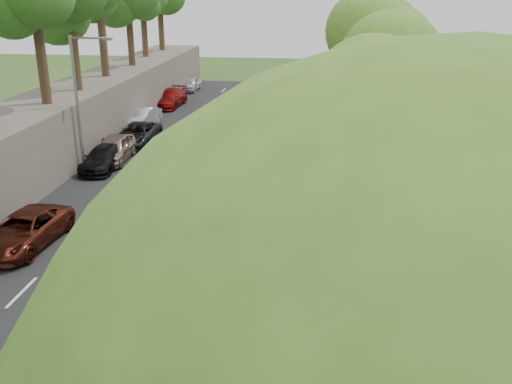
{
  "coord_description": "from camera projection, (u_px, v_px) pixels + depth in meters",
  "views": [
    {
      "loc": [
        3.64,
        -17.17,
        10.76
      ],
      "look_at": [
        0.5,
        8.0,
        1.4
      ],
      "focal_mm": 40.0,
      "sensor_mm": 36.0,
      "label": 1
    }
  ],
  "objects": [
    {
      "name": "road",
      "position": [
        174.0,
        170.0,
        34.72
      ],
      "size": [
        11.2,
        66.0,
        0.04
      ],
      "primitive_type": "cube",
      "color": "black",
      "rests_on": "ground"
    },
    {
      "name": "trees_fenceside",
      "position": [
        391.0,
        56.0,
        30.86
      ],
      "size": [
        7.0,
        66.0,
        14.0
      ],
      "primitive_type": null,
      "color": "#56892A",
      "rests_on": "ground"
    },
    {
      "name": "signpost",
      "position": [
        228.0,
        305.0,
        16.53
      ],
      "size": [
        0.62,
        0.09,
        3.1
      ],
      "color": "gray",
      "rests_on": "sidewalk"
    },
    {
      "name": "ground",
      "position": [
        214.0,
        306.0,
        20.14
      ],
      "size": [
        140.0,
        140.0,
        0.0
      ],
      "primitive_type": "plane",
      "color": "#33511E",
      "rests_on": "ground"
    },
    {
      "name": "sidewalk",
      "position": [
        305.0,
        175.0,
        33.79
      ],
      "size": [
        4.2,
        66.0,
        0.05
      ],
      "primitive_type": "cube",
      "color": "gray",
      "rests_on": "ground"
    },
    {
      "name": "car_7",
      "position": [
        169.0,
        98.0,
        51.93
      ],
      "size": [
        2.45,
        5.49,
        1.56
      ],
      "primitive_type": "imported",
      "rotation": [
        0.0,
        0.0,
        -0.05
      ],
      "color": "maroon",
      "rests_on": "road"
    },
    {
      "name": "car_4",
      "position": [
        114.0,
        149.0,
        36.09
      ],
      "size": [
        2.2,
        4.86,
        1.62
      ],
      "primitive_type": "imported",
      "rotation": [
        0.0,
        0.0,
        0.06
      ],
      "color": "gray",
      "rests_on": "road"
    },
    {
      "name": "person_far",
      "position": [
        333.0,
        128.0,
        41.34
      ],
      "size": [
        0.93,
        0.44,
        1.54
      ],
      "primitive_type": "imported",
      "rotation": [
        0.0,
        0.0,
        3.07
      ],
      "color": "black",
      "rests_on": "sidewalk"
    },
    {
      "name": "car_8",
      "position": [
        190.0,
        84.0,
        59.6
      ],
      "size": [
        1.78,
        4.18,
        1.41
      ],
      "primitive_type": "imported",
      "rotation": [
        0.0,
        0.0,
        -0.03
      ],
      "color": "silver",
      "rests_on": "road"
    },
    {
      "name": "construction_barrel",
      "position": [
        334.0,
        135.0,
        40.91
      ],
      "size": [
        0.5,
        0.5,
        0.81
      ],
      "primitive_type": "cylinder",
      "color": "orange",
      "rests_on": "sidewalk"
    },
    {
      "name": "painter_3",
      "position": [
        263.0,
        198.0,
        27.88
      ],
      "size": [
        0.82,
        1.14,
        1.6
      ],
      "primitive_type": "imported",
      "rotation": [
        0.0,
        0.0,
        1.33
      ],
      "color": "#955A33",
      "rests_on": "sidewalk"
    },
    {
      "name": "car_6",
      "position": [
        137.0,
        134.0,
        39.89
      ],
      "size": [
        2.46,
        5.22,
        1.44
      ],
      "primitive_type": "imported",
      "rotation": [
        0.0,
        0.0,
        -0.01
      ],
      "color": "black",
      "rests_on": "road"
    },
    {
      "name": "car_3",
      "position": [
        103.0,
        158.0,
        34.59
      ],
      "size": [
        2.0,
        4.71,
        1.35
      ],
      "primitive_type": "imported",
      "rotation": [
        0.0,
        0.0,
        0.02
      ],
      "color": "black",
      "rests_on": "road"
    },
    {
      "name": "car_2",
      "position": [
        24.0,
        231.0,
        24.41
      ],
      "size": [
        2.73,
        5.31,
        1.44
      ],
      "primitive_type": "imported",
      "rotation": [
        0.0,
        0.0,
        -0.07
      ],
      "color": "#4F1B11",
      "rests_on": "road"
    },
    {
      "name": "chainlink_fence",
      "position": [
        341.0,
        160.0,
        33.21
      ],
      "size": [
        0.04,
        66.0,
        2.0
      ],
      "primitive_type": "cube",
      "color": "slate",
      "rests_on": "ground"
    },
    {
      "name": "concrete_block",
      "position": [
        325.0,
        301.0,
        19.67
      ],
      "size": [
        1.26,
        1.03,
        0.75
      ],
      "primitive_type": "cube",
      "rotation": [
        0.0,
        0.0,
        -0.18
      ],
      "color": "gray",
      "rests_on": "sidewalk"
    },
    {
      "name": "car_5",
      "position": [
        142.0,
        118.0,
        44.39
      ],
      "size": [
        2.07,
        4.77,
        1.52
      ],
      "primitive_type": "imported",
      "rotation": [
        0.0,
        0.0,
        -0.1
      ],
      "color": "#B4B5BB",
      "rests_on": "road"
    },
    {
      "name": "painter_1",
      "position": [
        266.0,
        210.0,
        26.44
      ],
      "size": [
        0.48,
        0.63,
        1.57
      ],
      "primitive_type": "imported",
      "rotation": [
        0.0,
        0.0,
        1.38
      ],
      "color": "silver",
      "rests_on": "sidewalk"
    },
    {
      "name": "painter_0",
      "position": [
        243.0,
        272.0,
        20.66
      ],
      "size": [
        0.76,
        0.94,
        1.67
      ],
      "primitive_type": "imported",
      "rotation": [
        0.0,
        0.0,
        1.26
      ],
      "color": "gold",
      "rests_on": "sidewalk"
    },
    {
      "name": "painter_2",
      "position": [
        271.0,
        218.0,
        25.41
      ],
      "size": [
        0.87,
        0.98,
        1.68
      ],
      "primitive_type": "imported",
      "rotation": [
        0.0,
        0.0,
        1.23
      ],
      "color": "black",
      "rests_on": "sidewalk"
    },
    {
      "name": "rock_embankment",
      "position": [
        44.0,
        134.0,
        34.97
      ],
      "size": [
        5.0,
        66.0,
        4.0
      ],
      "primitive_type": "cube",
      "color": "#595147",
      "rests_on": "ground"
    },
    {
      "name": "streetlight",
      "position": [
        80.0,
        95.0,
        32.78
      ],
      "size": [
        2.52,
        0.22,
        8.0
      ],
      "color": "gray",
      "rests_on": "ground"
    },
    {
      "name": "jersey_barrier",
      "position": [
        266.0,
        169.0,
        33.97
      ],
      "size": [
        0.42,
        66.0,
        0.6
      ],
      "primitive_type": "cube",
      "color": "#A1BF1D",
      "rests_on": "ground"
    }
  ]
}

